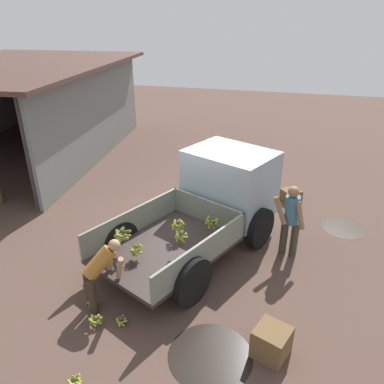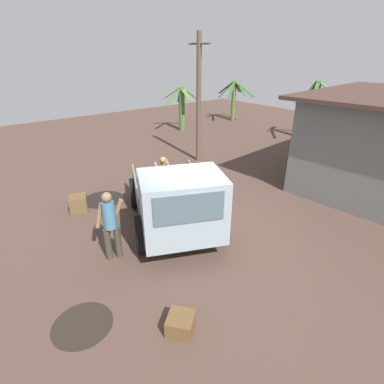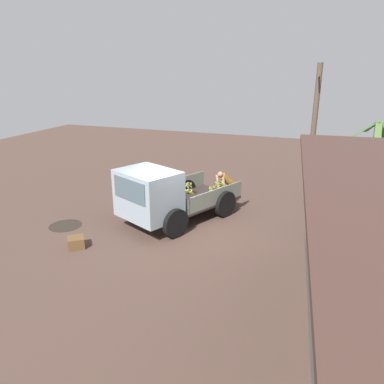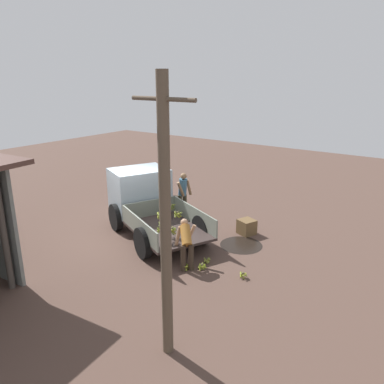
{
  "view_description": "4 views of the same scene",
  "coord_description": "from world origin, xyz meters",
  "px_view_note": "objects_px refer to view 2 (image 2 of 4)",
  "views": [
    {
      "loc": [
        -7.76,
        -2.03,
        4.83
      ],
      "look_at": [
        -1.16,
        -0.29,
        1.52
      ],
      "focal_mm": 35.0,
      "sensor_mm": 36.0,
      "label": 1
    },
    {
      "loc": [
        5.12,
        -4.5,
        4.49
      ],
      "look_at": [
        -0.27,
        -0.21,
        1.23
      ],
      "focal_mm": 28.0,
      "sensor_mm": 36.0,
      "label": 2
    },
    {
      "loc": [
        10.2,
        4.27,
        5.09
      ],
      "look_at": [
        -0.56,
        0.35,
        1.2
      ],
      "focal_mm": 35.0,
      "sensor_mm": 36.0,
      "label": 3
    },
    {
      "loc": [
        -8.64,
        8.39,
        5.08
      ],
      "look_at": [
        -1.97,
        -1.03,
        1.5
      ],
      "focal_mm": 35.0,
      "sensor_mm": 36.0,
      "label": 4
    }
  ],
  "objects_px": {
    "banana_bunch_on_ground_1": "(149,187)",
    "person_foreground_visitor": "(110,223)",
    "cargo_truck": "(179,204)",
    "wooden_crate_1": "(181,324)",
    "person_bystander_near_shed": "(318,160)",
    "banana_bunch_on_ground_3": "(135,175)",
    "wooden_crate_0": "(79,203)",
    "person_worker_loading": "(165,169)",
    "banana_bunch_on_ground_2": "(169,184)",
    "utility_pole": "(199,100)",
    "banana_bunch_on_ground_0": "(157,182)"
  },
  "relations": [
    {
      "from": "banana_bunch_on_ground_1",
      "to": "person_foreground_visitor",
      "type": "bearing_deg",
      "value": -43.36
    },
    {
      "from": "cargo_truck",
      "to": "wooden_crate_1",
      "type": "relative_size",
      "value": 10.15
    },
    {
      "from": "person_foreground_visitor",
      "to": "wooden_crate_1",
      "type": "distance_m",
      "value": 2.82
    },
    {
      "from": "person_bystander_near_shed",
      "to": "banana_bunch_on_ground_1",
      "type": "height_order",
      "value": "person_bystander_near_shed"
    },
    {
      "from": "banana_bunch_on_ground_3",
      "to": "wooden_crate_0",
      "type": "height_order",
      "value": "wooden_crate_0"
    },
    {
      "from": "person_bystander_near_shed",
      "to": "banana_bunch_on_ground_3",
      "type": "bearing_deg",
      "value": -161.78
    },
    {
      "from": "person_worker_loading",
      "to": "banana_bunch_on_ground_2",
      "type": "height_order",
      "value": "person_worker_loading"
    },
    {
      "from": "person_worker_loading",
      "to": "banana_bunch_on_ground_3",
      "type": "relative_size",
      "value": 5.75
    },
    {
      "from": "cargo_truck",
      "to": "utility_pole",
      "type": "bearing_deg",
      "value": 160.84
    },
    {
      "from": "banana_bunch_on_ground_2",
      "to": "wooden_crate_1",
      "type": "distance_m",
      "value": 6.23
    },
    {
      "from": "banana_bunch_on_ground_1",
      "to": "banana_bunch_on_ground_2",
      "type": "xyz_separation_m",
      "value": [
        0.27,
        0.69,
        0.01
      ]
    },
    {
      "from": "person_worker_loading",
      "to": "banana_bunch_on_ground_0",
      "type": "bearing_deg",
      "value": -123.31
    },
    {
      "from": "utility_pole",
      "to": "person_foreground_visitor",
      "type": "bearing_deg",
      "value": -55.63
    },
    {
      "from": "person_foreground_visitor",
      "to": "banana_bunch_on_ground_2",
      "type": "distance_m",
      "value": 4.27
    },
    {
      "from": "banana_bunch_on_ground_1",
      "to": "wooden_crate_0",
      "type": "xyz_separation_m",
      "value": [
        0.04,
        -2.5,
        0.15
      ]
    },
    {
      "from": "cargo_truck",
      "to": "person_worker_loading",
      "type": "height_order",
      "value": "cargo_truck"
    },
    {
      "from": "wooden_crate_0",
      "to": "banana_bunch_on_ground_2",
      "type": "bearing_deg",
      "value": 85.82
    },
    {
      "from": "wooden_crate_0",
      "to": "wooden_crate_1",
      "type": "distance_m",
      "value": 5.49
    },
    {
      "from": "utility_pole",
      "to": "person_worker_loading",
      "type": "height_order",
      "value": "utility_pole"
    },
    {
      "from": "banana_bunch_on_ground_2",
      "to": "banana_bunch_on_ground_1",
      "type": "bearing_deg",
      "value": -111.43
    },
    {
      "from": "banana_bunch_on_ground_2",
      "to": "person_bystander_near_shed",
      "type": "bearing_deg",
      "value": 56.58
    },
    {
      "from": "cargo_truck",
      "to": "banana_bunch_on_ground_2",
      "type": "bearing_deg",
      "value": 174.98
    },
    {
      "from": "wooden_crate_0",
      "to": "person_bystander_near_shed",
      "type": "bearing_deg",
      "value": 67.27
    },
    {
      "from": "cargo_truck",
      "to": "banana_bunch_on_ground_1",
      "type": "xyz_separation_m",
      "value": [
        -3.24,
        1.02,
        -0.96
      ]
    },
    {
      "from": "cargo_truck",
      "to": "wooden_crate_1",
      "type": "xyz_separation_m",
      "value": [
        2.28,
        -1.64,
        -0.89
      ]
    },
    {
      "from": "person_foreground_visitor",
      "to": "wooden_crate_0",
      "type": "height_order",
      "value": "person_foreground_visitor"
    },
    {
      "from": "person_foreground_visitor",
      "to": "person_worker_loading",
      "type": "height_order",
      "value": "person_foreground_visitor"
    },
    {
      "from": "cargo_truck",
      "to": "person_bystander_near_shed",
      "type": "distance_m",
      "value": 6.29
    },
    {
      "from": "wooden_crate_0",
      "to": "utility_pole",
      "type": "bearing_deg",
      "value": 103.04
    },
    {
      "from": "person_worker_loading",
      "to": "banana_bunch_on_ground_0",
      "type": "xyz_separation_m",
      "value": [
        -0.47,
        -0.1,
        -0.65
      ]
    },
    {
      "from": "banana_bunch_on_ground_2",
      "to": "banana_bunch_on_ground_0",
      "type": "bearing_deg",
      "value": -144.88
    },
    {
      "from": "utility_pole",
      "to": "wooden_crate_1",
      "type": "distance_m",
      "value": 9.48
    },
    {
      "from": "cargo_truck",
      "to": "person_foreground_visitor",
      "type": "height_order",
      "value": "cargo_truck"
    },
    {
      "from": "cargo_truck",
      "to": "banana_bunch_on_ground_3",
      "type": "bearing_deg",
      "value": -169.73
    },
    {
      "from": "person_bystander_near_shed",
      "to": "wooden_crate_0",
      "type": "distance_m",
      "value": 8.44
    },
    {
      "from": "banana_bunch_on_ground_0",
      "to": "banana_bunch_on_ground_2",
      "type": "bearing_deg",
      "value": 35.12
    },
    {
      "from": "banana_bunch_on_ground_3",
      "to": "person_worker_loading",
      "type": "bearing_deg",
      "value": 12.74
    },
    {
      "from": "utility_pole",
      "to": "banana_bunch_on_ground_1",
      "type": "bearing_deg",
      "value": -68.63
    },
    {
      "from": "person_bystander_near_shed",
      "to": "wooden_crate_1",
      "type": "xyz_separation_m",
      "value": [
        2.23,
        -7.93,
        -0.7
      ]
    },
    {
      "from": "banana_bunch_on_ground_3",
      "to": "wooden_crate_0",
      "type": "relative_size",
      "value": 0.45
    },
    {
      "from": "banana_bunch_on_ground_1",
      "to": "person_bystander_near_shed",
      "type": "bearing_deg",
      "value": 58.0
    },
    {
      "from": "banana_bunch_on_ground_3",
      "to": "wooden_crate_1",
      "type": "height_order",
      "value": "wooden_crate_1"
    },
    {
      "from": "person_foreground_visitor",
      "to": "banana_bunch_on_ground_2",
      "type": "height_order",
      "value": "person_foreground_visitor"
    },
    {
      "from": "banana_bunch_on_ground_2",
      "to": "banana_bunch_on_ground_3",
      "type": "height_order",
      "value": "banana_bunch_on_ground_2"
    },
    {
      "from": "cargo_truck",
      "to": "person_foreground_visitor",
      "type": "distance_m",
      "value": 1.69
    },
    {
      "from": "utility_pole",
      "to": "banana_bunch_on_ground_2",
      "type": "relative_size",
      "value": 22.21
    },
    {
      "from": "wooden_crate_0",
      "to": "banana_bunch_on_ground_3",
      "type": "bearing_deg",
      "value": 115.81
    },
    {
      "from": "cargo_truck",
      "to": "banana_bunch_on_ground_2",
      "type": "relative_size",
      "value": 19.99
    },
    {
      "from": "banana_bunch_on_ground_0",
      "to": "banana_bunch_on_ground_2",
      "type": "height_order",
      "value": "same"
    },
    {
      "from": "utility_pole",
      "to": "person_foreground_visitor",
      "type": "xyz_separation_m",
      "value": [
        4.13,
        -6.05,
        -1.72
      ]
    }
  ]
}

